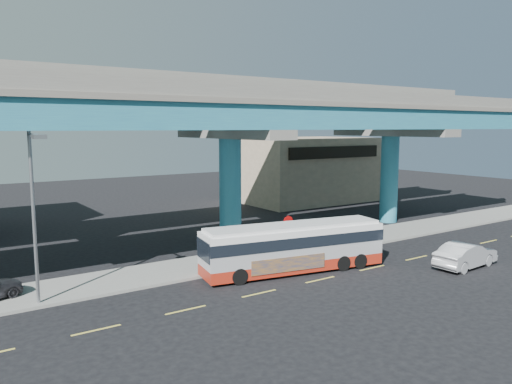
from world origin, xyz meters
TOP-DOWN VIEW (x-y plane):
  - ground at (0.00, 0.00)m, footprint 120.00×120.00m
  - sidewalk at (0.00, 5.50)m, footprint 70.00×4.00m
  - lane_markings at (-0.00, -0.30)m, footprint 58.00×0.12m
  - viaduct at (-0.00, 9.11)m, footprint 52.00×12.40m
  - building_beige at (18.00, 22.98)m, footprint 14.00×10.23m
  - transit_bus at (-0.22, 1.73)m, footprint 10.92×4.19m
  - sedan at (8.61, -3.27)m, footprint 2.07×4.69m
  - street_lamp at (-13.35, 3.44)m, footprint 0.50×2.56m
  - stop_sign at (1.26, 4.18)m, footprint 0.77×0.08m

SIDE VIEW (x-z plane):
  - ground at x=0.00m, z-range 0.00..0.00m
  - lane_markings at x=0.00m, z-range 0.00..0.01m
  - sidewalk at x=0.00m, z-range 0.00..0.15m
  - sedan at x=8.61m, z-range 0.00..1.49m
  - transit_bus at x=-0.22m, z-range 0.13..2.87m
  - stop_sign at x=1.26m, z-range 0.72..3.28m
  - building_beige at x=18.00m, z-range 0.01..7.01m
  - street_lamp at x=-13.35m, z-range 1.32..9.21m
  - viaduct at x=0.00m, z-range 3.29..14.99m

